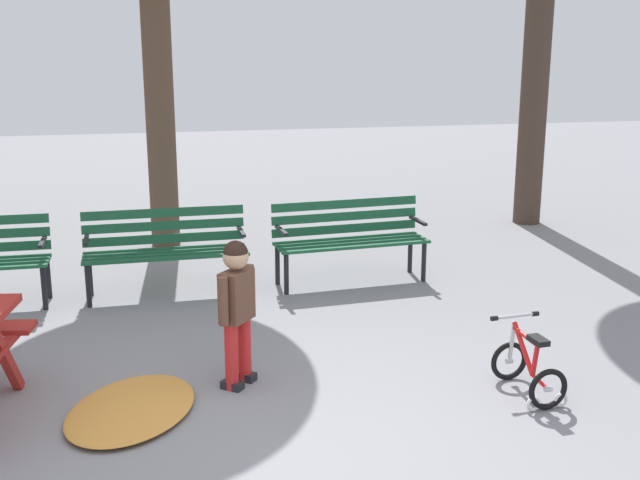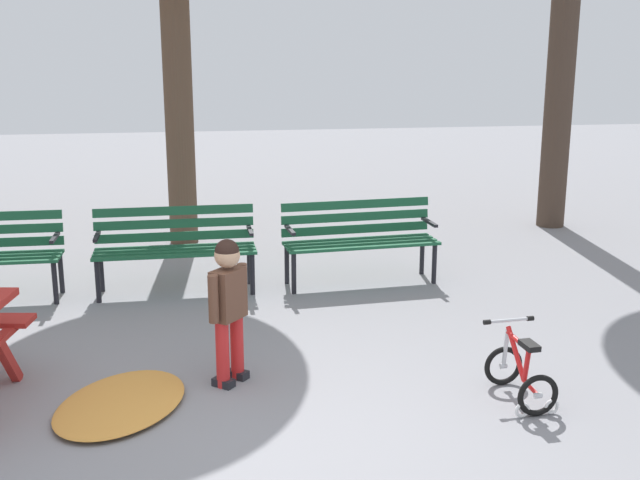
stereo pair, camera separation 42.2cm
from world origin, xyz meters
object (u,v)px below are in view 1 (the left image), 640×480
(park_bench_right, at_px, (349,234))
(kids_bicycle, at_px, (529,368))
(park_bench_left, at_px, (165,245))
(child_standing, at_px, (237,301))

(park_bench_right, height_order, kids_bicycle, park_bench_right)
(park_bench_left, distance_m, kids_bicycle, 3.85)
(park_bench_right, distance_m, kids_bicycle, 3.05)
(park_bench_right, relative_size, kids_bicycle, 2.80)
(child_standing, xyz_separation_m, kids_bicycle, (2.01, -0.62, -0.45))
(park_bench_left, relative_size, park_bench_right, 0.98)
(kids_bicycle, bearing_deg, park_bench_left, 129.63)
(park_bench_left, height_order, park_bench_right, same)
(park_bench_left, bearing_deg, child_standing, -79.45)
(child_standing, bearing_deg, kids_bicycle, -17.14)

